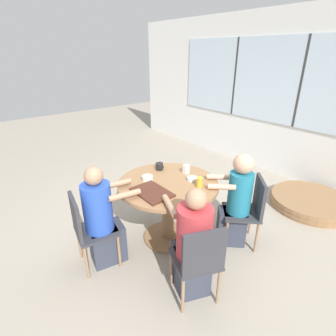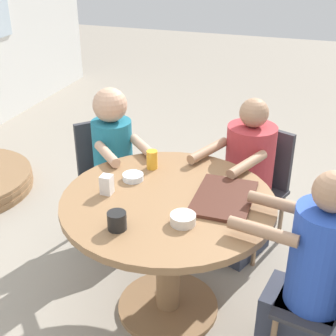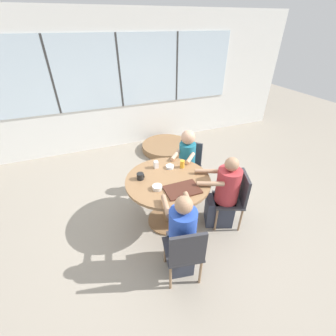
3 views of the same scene
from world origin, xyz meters
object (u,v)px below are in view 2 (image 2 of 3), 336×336
Objects in this scene: person_woman_green_shirt at (309,285)px; coffee_mug at (117,220)px; milk_carton_small at (107,185)px; bowl_white_shallow at (133,177)px; bowl_cereal at (183,219)px; person_man_blue_shirt at (115,174)px; person_man_teal_shirt at (245,188)px; juice_glass at (152,160)px; chair_for_man_blue_shirt at (107,169)px; chair_for_man_teal_shirt at (258,178)px.

coffee_mug is (-0.20, 0.91, 0.30)m from person_woman_green_shirt.
coffee_mug is at bearing -146.72° from milk_carton_small.
bowl_cereal reaches higher than bowl_white_shallow.
person_man_blue_shirt is 1.03× the size of person_man_teal_shirt.
person_woman_green_shirt is at bearing -84.62° from bowl_cereal.
juice_glass reaches higher than bowl_cereal.
person_man_blue_shirt is at bearing 25.46° from coffee_mug.
milk_carton_small is (-0.71, -0.35, 0.32)m from chair_for_man_blue_shirt.
person_man_blue_shirt is at bearing 36.61° from bowl_white_shallow.
milk_carton_small is (-0.93, 0.69, 0.32)m from chair_for_man_teal_shirt.
person_man_teal_shirt is (0.17, -0.86, -0.04)m from person_man_blue_shirt.
juice_glass is at bearing 62.72° from person_man_teal_shirt.
bowl_cereal is (-0.86, -0.82, 0.29)m from chair_for_man_blue_shirt.
chair_for_man_blue_shirt is 7.60× the size of juice_glass.
bowl_white_shallow is at bearing 82.98° from chair_for_man_blue_shirt.
chair_for_man_blue_shirt is 1.18m from coffee_mug.
juice_glass is (-0.25, -0.36, 0.29)m from person_man_blue_shirt.
juice_glass is (0.64, 0.06, 0.01)m from coffee_mug.
bowl_white_shallow is at bearing 80.83° from person_man_blue_shirt.
person_man_teal_shirt reaches higher than milk_carton_small.
coffee_mug is (-1.06, 0.44, 0.32)m from person_man_teal_shirt.
bowl_cereal is at bearing 101.06° from chair_for_man_teal_shirt.
chair_for_man_teal_shirt reaches higher than bowl_white_shallow.
person_woman_green_shirt reaches higher than chair_for_man_blue_shirt.
bowl_cereal is at bearing 103.03° from person_man_teal_shirt.
chair_for_man_blue_shirt is 7.19× the size of bowl_white_shallow.
bowl_cereal is at bearing 87.86° from chair_for_man_blue_shirt.
person_man_blue_shirt is 11.62× the size of coffee_mug.
juice_glass is 0.89× the size of bowl_cereal.
person_woman_green_shirt is 9.59× the size of bowl_white_shallow.
person_woman_green_shirt is at bearing 106.80° from person_man_blue_shirt.
chair_for_man_blue_shirt is 7.96× the size of milk_carton_small.
person_man_blue_shirt reaches higher than coffee_mug.
person_man_teal_shirt is at bearing 137.65° from chair_for_man_blue_shirt.
chair_for_man_teal_shirt is at bearing 32.20° from person_woman_green_shirt.
bowl_white_shallow is (0.27, 1.02, 0.28)m from person_woman_green_shirt.
chair_for_man_teal_shirt is 1.35m from coffee_mug.
chair_for_man_blue_shirt is 1.22m from bowl_cereal.
coffee_mug reaches higher than chair_for_man_blue_shirt.
bowl_cereal is at bearing 105.91° from person_woman_green_shirt.
person_woman_green_shirt is 0.98m from person_man_teal_shirt.
person_woman_green_shirt reaches higher than person_man_teal_shirt.
person_woman_green_shirt reaches higher than juice_glass.
person_man_blue_shirt is 0.58m from bowl_white_shallow.
person_man_blue_shirt is 9.09× the size of bowl_cereal.
chair_for_man_blue_shirt reaches higher than bowl_cereal.
coffee_mug is 0.32m from bowl_cereal.
person_man_blue_shirt is at bearing 55.58° from juice_glass.
juice_glass is 0.95× the size of bowl_white_shallow.
person_man_blue_shirt is 1.02m from coffee_mug.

